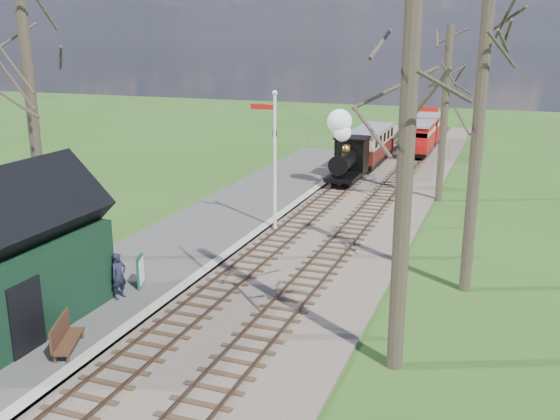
{
  "coord_description": "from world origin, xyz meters",
  "views": [
    {
      "loc": [
        8.84,
        -8.83,
        8.39
      ],
      "look_at": [
        0.3,
        13.97,
        1.6
      ],
      "focal_mm": 40.0,
      "sensor_mm": 36.0,
      "label": 1
    }
  ],
  "objects_px": {
    "coach": "(370,144)",
    "bench": "(64,336)",
    "locomotive": "(347,151)",
    "sign_board": "(140,271)",
    "person": "(119,276)",
    "semaphore_far": "(415,143)",
    "station_shed": "(5,260)",
    "red_carriage_b": "(429,128)",
    "red_carriage_a": "(419,138)",
    "semaphore_near": "(273,151)"
  },
  "relations": [
    {
      "from": "semaphore_near",
      "to": "person",
      "type": "relative_size",
      "value": 4.06
    },
    {
      "from": "station_shed",
      "to": "sign_board",
      "type": "distance_m",
      "value": 4.62
    },
    {
      "from": "semaphore_far",
      "to": "red_carriage_a",
      "type": "xyz_separation_m",
      "value": [
        -1.77,
        14.24,
        -1.98
      ]
    },
    {
      "from": "red_carriage_a",
      "to": "bench",
      "type": "bearing_deg",
      "value": -97.9
    },
    {
      "from": "semaphore_far",
      "to": "red_carriage_b",
      "type": "bearing_deg",
      "value": 95.13
    },
    {
      "from": "locomotive",
      "to": "coach",
      "type": "xyz_separation_m",
      "value": [
        0.01,
        6.06,
        -0.54
      ]
    },
    {
      "from": "red_carriage_a",
      "to": "red_carriage_b",
      "type": "xyz_separation_m",
      "value": [
        0.0,
        5.5,
        0.0
      ]
    },
    {
      "from": "coach",
      "to": "bench",
      "type": "distance_m",
      "value": 28.5
    },
    {
      "from": "locomotive",
      "to": "sign_board",
      "type": "relative_size",
      "value": 4.04
    },
    {
      "from": "sign_board",
      "to": "semaphore_far",
      "type": "bearing_deg",
      "value": 63.9
    },
    {
      "from": "semaphore_far",
      "to": "bench",
      "type": "height_order",
      "value": "semaphore_far"
    },
    {
      "from": "station_shed",
      "to": "bench",
      "type": "height_order",
      "value": "station_shed"
    },
    {
      "from": "station_shed",
      "to": "person",
      "type": "relative_size",
      "value": 4.11
    },
    {
      "from": "station_shed",
      "to": "coach",
      "type": "xyz_separation_m",
      "value": [
        4.3,
        27.81,
        -0.78
      ]
    },
    {
      "from": "station_shed",
      "to": "locomotive",
      "type": "height_order",
      "value": "station_shed"
    },
    {
      "from": "semaphore_near",
      "to": "semaphore_far",
      "type": "relative_size",
      "value": 1.09
    },
    {
      "from": "red_carriage_b",
      "to": "person",
      "type": "relative_size",
      "value": 3.02
    },
    {
      "from": "red_carriage_a",
      "to": "semaphore_near",
      "type": "bearing_deg",
      "value": -99.45
    },
    {
      "from": "bench",
      "to": "red_carriage_b",
      "type": "bearing_deg",
      "value": 83.22
    },
    {
      "from": "sign_board",
      "to": "station_shed",
      "type": "bearing_deg",
      "value": -114.34
    },
    {
      "from": "semaphore_near",
      "to": "locomotive",
      "type": "bearing_deg",
      "value": 85.56
    },
    {
      "from": "red_carriage_b",
      "to": "person",
      "type": "distance_m",
      "value": 35.24
    },
    {
      "from": "semaphore_near",
      "to": "bench",
      "type": "bearing_deg",
      "value": -95.39
    },
    {
      "from": "station_shed",
      "to": "red_carriage_b",
      "type": "distance_m",
      "value": 38.38
    },
    {
      "from": "semaphore_far",
      "to": "person",
      "type": "relative_size",
      "value": 3.73
    },
    {
      "from": "bench",
      "to": "person",
      "type": "distance_m",
      "value": 3.57
    },
    {
      "from": "semaphore_far",
      "to": "bench",
      "type": "xyz_separation_m",
      "value": [
        -6.33,
        -18.61,
        -2.73
      ]
    },
    {
      "from": "station_shed",
      "to": "person",
      "type": "distance_m",
      "value": 3.6
    },
    {
      "from": "semaphore_near",
      "to": "coach",
      "type": "xyz_separation_m",
      "value": [
        0.77,
        15.81,
        -2.14
      ]
    },
    {
      "from": "station_shed",
      "to": "coach",
      "type": "bearing_deg",
      "value": 81.22
    },
    {
      "from": "semaphore_far",
      "to": "sign_board",
      "type": "distance_m",
      "value": 15.83
    },
    {
      "from": "semaphore_far",
      "to": "red_carriage_b",
      "type": "height_order",
      "value": "semaphore_far"
    },
    {
      "from": "semaphore_near",
      "to": "red_carriage_a",
      "type": "relative_size",
      "value": 1.34
    },
    {
      "from": "coach",
      "to": "person",
      "type": "bearing_deg",
      "value": -95.92
    },
    {
      "from": "semaphore_far",
      "to": "red_carriage_b",
      "type": "relative_size",
      "value": 1.24
    },
    {
      "from": "semaphore_near",
      "to": "semaphore_far",
      "type": "xyz_separation_m",
      "value": [
        5.14,
        6.0,
        -0.27
      ]
    },
    {
      "from": "semaphore_far",
      "to": "locomotive",
      "type": "relative_size",
      "value": 1.31
    },
    {
      "from": "coach",
      "to": "semaphore_far",
      "type": "bearing_deg",
      "value": -65.96
    },
    {
      "from": "station_shed",
      "to": "person",
      "type": "bearing_deg",
      "value": 59.28
    },
    {
      "from": "semaphore_far",
      "to": "red_carriage_a",
      "type": "height_order",
      "value": "semaphore_far"
    },
    {
      "from": "semaphore_far",
      "to": "sign_board",
      "type": "bearing_deg",
      "value": -116.1
    },
    {
      "from": "red_carriage_a",
      "to": "bench",
      "type": "xyz_separation_m",
      "value": [
        -4.56,
        -32.85,
        -0.75
      ]
    },
    {
      "from": "semaphore_near",
      "to": "sign_board",
      "type": "height_order",
      "value": "semaphore_near"
    },
    {
      "from": "semaphore_far",
      "to": "person",
      "type": "distance_m",
      "value": 16.81
    },
    {
      "from": "sign_board",
      "to": "person",
      "type": "xyz_separation_m",
      "value": [
        -0.08,
        -1.09,
        0.22
      ]
    },
    {
      "from": "station_shed",
      "to": "sign_board",
      "type": "height_order",
      "value": "station_shed"
    },
    {
      "from": "red_carriage_b",
      "to": "person",
      "type": "xyz_separation_m",
      "value": [
        -5.18,
        -34.86,
        -0.41
      ]
    },
    {
      "from": "station_shed",
      "to": "semaphore_near",
      "type": "bearing_deg",
      "value": 73.62
    },
    {
      "from": "semaphore_near",
      "to": "person",
      "type": "bearing_deg",
      "value": -101.25
    },
    {
      "from": "semaphore_far",
      "to": "locomotive",
      "type": "height_order",
      "value": "semaphore_far"
    }
  ]
}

